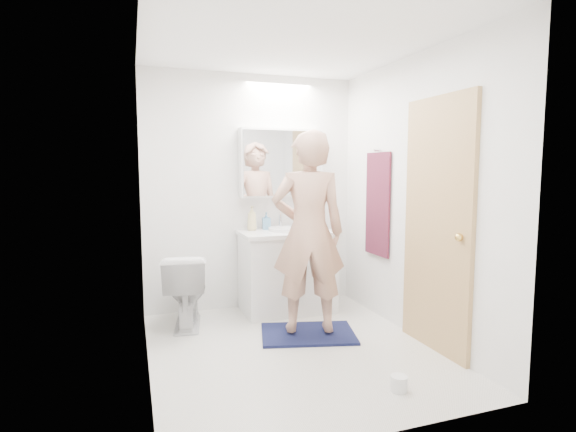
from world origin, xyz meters
name	(u,v)px	position (x,y,z in m)	size (l,w,h in m)	color
floor	(292,349)	(0.00, 0.00, 0.00)	(2.50, 2.50, 0.00)	silver
ceiling	(293,40)	(0.00, 0.00, 2.40)	(2.50, 2.50, 0.00)	white
wall_back	(252,192)	(0.00, 1.25, 1.20)	(2.50, 2.50, 0.00)	white
wall_front	(376,216)	(0.00, -1.25, 1.20)	(2.50, 2.50, 0.00)	white
wall_left	(143,204)	(-1.10, 0.00, 1.20)	(2.50, 2.50, 0.00)	white
wall_right	(413,197)	(1.10, 0.00, 1.20)	(2.50, 2.50, 0.00)	white
vanity_cabinet	(287,273)	(0.29, 0.96, 0.39)	(0.90, 0.55, 0.78)	white
countertop	(287,233)	(0.29, 0.96, 0.80)	(0.95, 0.58, 0.04)	silver
sink_basin	(286,229)	(0.29, 0.99, 0.84)	(0.36, 0.36, 0.03)	white
faucet	(280,221)	(0.29, 1.19, 0.90)	(0.02, 0.02, 0.16)	silver
medicine_cabinet	(281,163)	(0.30, 1.18, 1.50)	(0.88, 0.14, 0.70)	white
mirror_panel	(284,163)	(0.30, 1.10, 1.50)	(0.84, 0.01, 0.66)	silver
toilet	(186,289)	(-0.73, 0.85, 0.34)	(0.38, 0.67, 0.68)	white
bath_rug	(308,334)	(0.23, 0.25, 0.01)	(0.80, 0.55, 0.02)	#121238
person	(308,232)	(0.23, 0.25, 0.90)	(0.62, 0.41, 1.71)	tan
door	(437,225)	(1.08, -0.35, 1.00)	(0.04, 0.80, 2.00)	tan
door_knob	(459,237)	(1.04, -0.65, 0.95)	(0.06, 0.06, 0.06)	gold
towel	(378,204)	(1.08, 0.55, 1.10)	(0.02, 0.42, 1.00)	#131138
towel_hook	(378,150)	(1.07, 0.55, 1.62)	(0.02, 0.02, 0.07)	silver
soap_bottle_a	(252,218)	(-0.03, 1.11, 0.94)	(0.10, 0.10, 0.25)	#C4B67F
soap_bottle_b	(266,221)	(0.13, 1.15, 0.91)	(0.08, 0.08, 0.18)	#548CB5
toothbrush_cup	(302,224)	(0.51, 1.12, 0.86)	(0.10, 0.10, 0.09)	#3C5DB4
toilet_paper_roll	(399,383)	(0.43, -0.86, 0.05)	(0.11, 0.11, 0.10)	white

